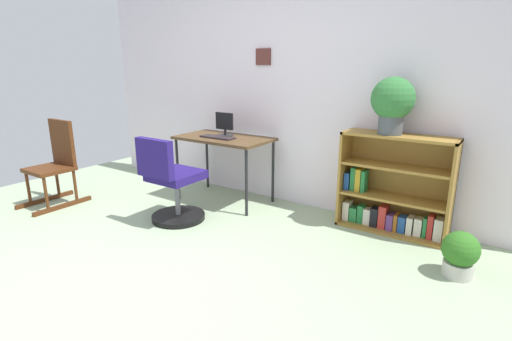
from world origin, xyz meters
TOP-DOWN VIEW (x-y plane):
  - ground_plane at (0.00, 0.00)m, footprint 6.24×6.24m
  - wall_back at (-0.00, 2.15)m, footprint 5.20×0.12m
  - desk at (-0.50, 1.73)m, footprint 1.03×0.58m
  - monitor at (-0.54, 1.79)m, footprint 0.23×0.18m
  - keyboard at (-0.52, 1.64)m, footprint 0.40×0.13m
  - office_chair at (-0.53, 0.96)m, footprint 0.52×0.55m
  - rocking_chair at (-1.96, 0.63)m, footprint 0.42×0.64m
  - bookshelf_low at (1.27, 1.95)m, footprint 0.96×0.30m
  - potted_plant_on_shelf at (1.20, 1.90)m, footprint 0.37×0.37m
  - potted_plant_floor at (1.91, 1.40)m, footprint 0.26×0.26m

SIDE VIEW (x-z plane):
  - ground_plane at x=0.00m, z-range 0.00..0.00m
  - potted_plant_floor at x=1.91m, z-range 0.01..0.35m
  - office_chair at x=-0.53m, z-range -0.06..0.78m
  - bookshelf_low at x=1.27m, z-range -0.06..0.83m
  - rocking_chair at x=-1.96m, z-range 0.00..0.91m
  - desk at x=-0.50m, z-range 0.30..1.02m
  - keyboard at x=-0.52m, z-range 0.72..0.74m
  - monitor at x=-0.54m, z-range 0.71..0.97m
  - wall_back at x=0.00m, z-range 0.00..2.32m
  - potted_plant_on_shelf at x=1.20m, z-range 0.93..1.42m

